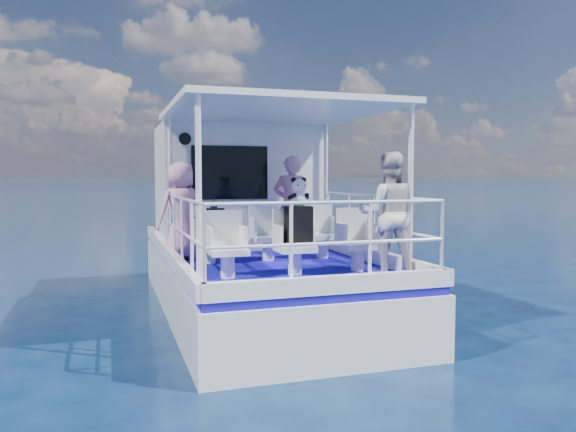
{
  "coord_description": "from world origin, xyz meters",
  "views": [
    {
      "loc": [
        -2.34,
        -8.02,
        2.18
      ],
      "look_at": [
        0.13,
        -0.4,
        1.62
      ],
      "focal_mm": 35.0,
      "sensor_mm": 36.0,
      "label": 1
    }
  ],
  "objects_px": {
    "passenger_stbd_aft": "(388,214)",
    "panda": "(299,192)",
    "passenger_port_fwd": "(181,211)",
    "backpack_center": "(298,226)"
  },
  "relations": [
    {
      "from": "backpack_center",
      "to": "passenger_port_fwd",
      "type": "bearing_deg",
      "value": 125.48
    },
    {
      "from": "passenger_port_fwd",
      "to": "passenger_stbd_aft",
      "type": "distance_m",
      "value": 3.26
    },
    {
      "from": "passenger_port_fwd",
      "to": "panda",
      "type": "distance_m",
      "value": 2.24
    },
    {
      "from": "passenger_stbd_aft",
      "to": "backpack_center",
      "type": "bearing_deg",
      "value": 0.61
    },
    {
      "from": "passenger_stbd_aft",
      "to": "panda",
      "type": "height_order",
      "value": "passenger_stbd_aft"
    },
    {
      "from": "passenger_port_fwd",
      "to": "passenger_stbd_aft",
      "type": "relative_size",
      "value": 0.94
    },
    {
      "from": "panda",
      "to": "passenger_stbd_aft",
      "type": "bearing_deg",
      "value": -21.59
    },
    {
      "from": "passenger_port_fwd",
      "to": "backpack_center",
      "type": "relative_size",
      "value": 2.94
    },
    {
      "from": "panda",
      "to": "passenger_port_fwd",
      "type": "bearing_deg",
      "value": 125.78
    },
    {
      "from": "passenger_stbd_aft",
      "to": "backpack_center",
      "type": "relative_size",
      "value": 3.12
    }
  ]
}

